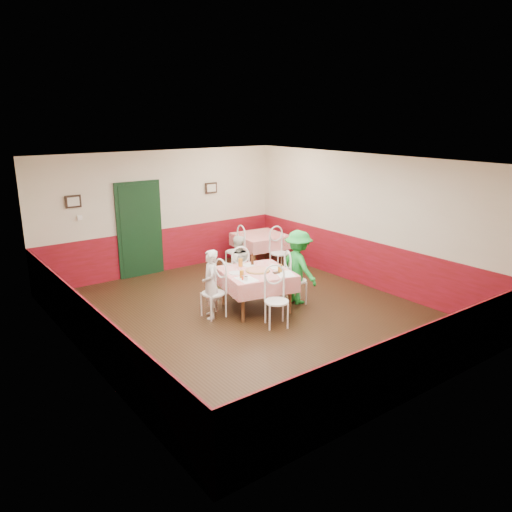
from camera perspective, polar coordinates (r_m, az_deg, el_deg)
floor at (r=9.23m, az=-0.48°, el=-6.82°), size 7.00×7.00×0.00m
ceiling at (r=8.55m, az=-0.52°, el=10.77°), size 7.00×7.00×0.00m
back_wall at (r=11.73m, az=-10.66°, el=4.97°), size 6.00×0.10×2.80m
front_wall at (r=6.42m, az=18.29°, el=-4.60°), size 6.00×0.10×2.80m
left_wall at (r=7.49m, az=-19.38°, el=-1.81°), size 0.10×7.00×2.80m
right_wall at (r=10.79m, az=12.52°, el=3.93°), size 0.10×7.00×2.80m
wainscot_back at (r=11.92m, az=-10.41°, el=0.71°), size 6.00×0.03×1.00m
wainscot_front at (r=6.79m, az=17.52°, el=-11.71°), size 6.00×0.03×1.00m
wainscot_left at (r=7.80m, az=-18.68°, el=-8.10°), size 0.03×7.00×1.00m
wainscot_right at (r=10.99m, az=12.19°, el=-0.68°), size 0.03×7.00×1.00m
door at (r=11.52m, az=-13.14°, el=2.85°), size 0.96×0.06×2.10m
picture_left at (r=10.90m, az=-20.17°, el=5.87°), size 0.32×0.03×0.26m
picture_right at (r=12.23m, az=-5.15°, el=7.75°), size 0.32×0.03×0.26m
thermostat at (r=10.99m, az=-19.50°, el=4.14°), size 0.10×0.03×0.10m
main_table at (r=9.39m, az=0.00°, el=-3.97°), size 1.44×1.44×0.77m
second_table at (r=12.20m, az=0.51°, el=0.72°), size 1.21×1.21×0.77m
chair_left at (r=9.06m, az=-4.90°, el=-4.27°), size 0.43×0.43×0.90m
chair_right at (r=9.73m, az=4.56°, el=-2.83°), size 0.54×0.54×0.90m
chair_far at (r=10.10m, az=-2.02°, el=-2.08°), size 0.53×0.53×0.90m
chair_near at (r=8.65m, az=2.37°, el=-5.23°), size 0.56×0.56×0.90m
chair_second_a at (r=11.76m, az=-2.41°, el=0.50°), size 0.45×0.45×0.90m
chair_second_b at (r=11.61m, az=2.74°, el=0.30°), size 0.45×0.45×0.90m
pizza at (r=9.25m, az=0.19°, el=-1.66°), size 0.51×0.51×0.03m
plate_left at (r=9.13m, az=-2.35°, el=-1.95°), size 0.30×0.30×0.01m
plate_right at (r=9.43m, az=2.41°, el=-1.38°), size 0.30×0.30×0.01m
plate_far at (r=9.61m, az=-0.95°, el=-1.03°), size 0.30×0.30×0.01m
glass_a at (r=8.85m, az=-1.64°, el=-2.09°), size 0.09×0.09×0.14m
glass_b at (r=9.20m, az=2.76°, el=-1.41°), size 0.09×0.09×0.14m
glass_c at (r=9.52m, az=-1.78°, el=-0.76°), size 0.10×0.10×0.15m
beer_bottle at (r=9.59m, az=-0.43°, el=-0.44°), size 0.07×0.07×0.21m
shaker_a at (r=8.71m, az=-1.24°, el=-2.58°), size 0.04×0.04×0.09m
shaker_b at (r=8.71m, az=-1.05°, el=-2.56°), size 0.04×0.04×0.09m
shaker_c at (r=8.76m, az=-1.54°, el=-2.48°), size 0.04×0.04×0.09m
menu_left at (r=8.80m, az=-1.09°, el=-2.67°), size 0.33×0.42×0.00m
menu_right at (r=9.11m, az=3.33°, el=-2.05°), size 0.44×0.49×0.00m
wallet at (r=9.14m, az=2.34°, el=-1.92°), size 0.13×0.11×0.02m
diner_left at (r=8.99m, az=-5.23°, el=-3.23°), size 0.47×0.54×1.26m
diner_far at (r=10.09m, az=-2.14°, el=-1.09°), size 0.72×0.64×1.24m
diner_right at (r=9.67m, az=4.85°, el=-1.26°), size 0.56×0.95×1.44m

